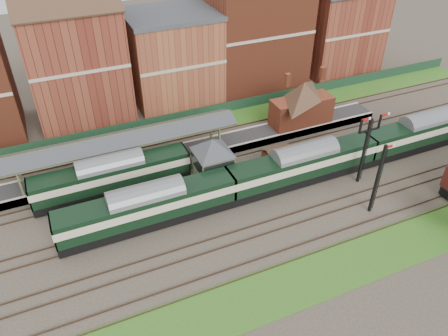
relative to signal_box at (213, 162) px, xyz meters
name	(u,v)px	position (x,y,z in m)	size (l,w,h in m)	color
ground	(251,196)	(3.00, -3.25, -3.19)	(160.00, 160.00, 0.00)	#473D33
grass_back	(197,126)	(3.00, 12.75, -3.16)	(90.00, 4.50, 0.06)	#2D6619
grass_front	(313,277)	(3.00, -15.25, -3.16)	(90.00, 5.00, 0.06)	#2D6619
fence	(192,114)	(3.00, 14.75, -2.44)	(90.00, 0.12, 1.50)	#193823
platform	(177,155)	(-2.00, 6.50, -2.69)	(55.00, 3.40, 1.00)	#2D2D2D
signal_box	(213,162)	(0.00, 0.00, 0.00)	(5.40, 5.40, 6.00)	#5D6F4F
brick_hut	(278,160)	(8.00, 0.00, -2.00)	(3.20, 2.64, 2.94)	maroon
station_building	(302,102)	(15.00, 6.50, 0.76)	(8.10, 8.10, 5.90)	brown
canopy	(122,137)	(-8.00, 6.50, 1.39)	(26.00, 3.89, 4.08)	#505937
semaphore_bracket	(366,146)	(15.04, -5.75, 1.44)	(3.60, 0.25, 8.18)	black
semaphore_siding	(378,178)	(13.02, -10.25, 0.96)	(1.23, 0.25, 8.00)	black
town_backdrop	(171,53)	(2.82, 21.75, 3.81)	(69.00, 10.00, 16.00)	brown
dmu_train	(303,164)	(9.24, -3.25, -0.84)	(52.11, 2.74, 4.00)	black
platform_railcar	(112,175)	(-10.14, 3.25, -0.95)	(16.57, 2.61, 3.82)	black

